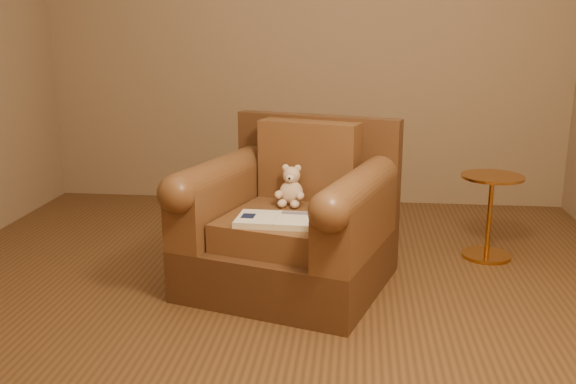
# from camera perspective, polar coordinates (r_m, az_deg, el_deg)

# --- Properties ---
(floor) EXTENTS (4.00, 4.00, 0.00)m
(floor) POSITION_cam_1_polar(r_m,az_deg,el_deg) (3.27, -1.67, -9.87)
(floor) COLOR brown
(floor) RESTS_ON ground
(armchair) EXTENTS (1.19, 1.16, 0.87)m
(armchair) POSITION_cam_1_polar(r_m,az_deg,el_deg) (3.41, 0.37, -2.79)
(armchair) COLOR #4A2C18
(armchair) RESTS_ON floor
(teddy_bear) EXTENTS (0.16, 0.18, 0.22)m
(teddy_bear) POSITION_cam_1_polar(r_m,az_deg,el_deg) (3.46, 0.25, 0.23)
(teddy_bear) COLOR beige
(teddy_bear) RESTS_ON armchair
(guidebook) EXTENTS (0.41, 0.26, 0.03)m
(guidebook) POSITION_cam_1_polar(r_m,az_deg,el_deg) (3.15, -0.98, -2.52)
(guidebook) COLOR beige
(guidebook) RESTS_ON armchair
(side_table) EXTENTS (0.36, 0.36, 0.51)m
(side_table) POSITION_cam_1_polar(r_m,az_deg,el_deg) (3.99, 17.48, -1.86)
(side_table) COLOR #BD7C34
(side_table) RESTS_ON floor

